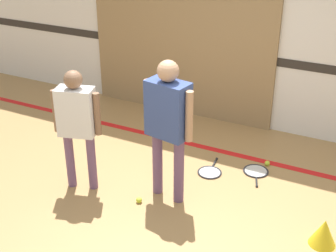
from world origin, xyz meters
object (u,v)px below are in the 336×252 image
object	(u,v)px
racket_spare_on_floor	(256,172)
training_cone	(324,232)
tennis_ball_near_instructor	(139,200)
person_instructor	(168,117)
tennis_ball_by_spare_racket	(267,163)
person_student_left	(77,118)
racket_second_spare	(210,172)

from	to	relation	value
racket_spare_on_floor	training_cone	xyz separation A→B (m)	(0.97, -0.98, 0.13)
racket_spare_on_floor	tennis_ball_near_instructor	world-z (taller)	tennis_ball_near_instructor
person_instructor	tennis_ball_near_instructor	size ratio (longest dim) A/B	24.32
tennis_ball_by_spare_racket	training_cone	world-z (taller)	training_cone
person_student_left	racket_second_spare	bearing A→B (deg)	21.66
racket_second_spare	training_cone	xyz separation A→B (m)	(1.47, -0.72, 0.13)
tennis_ball_near_instructor	training_cone	world-z (taller)	training_cone
person_student_left	training_cone	xyz separation A→B (m)	(2.69, 0.23, -0.74)
training_cone	tennis_ball_near_instructor	bearing A→B (deg)	-173.69
racket_spare_on_floor	tennis_ball_by_spare_racket	distance (m)	0.23
tennis_ball_by_spare_racket	tennis_ball_near_instructor	bearing A→B (deg)	-126.43
person_student_left	tennis_ball_by_spare_racket	size ratio (longest dim) A/B	21.65
person_instructor	person_student_left	xyz separation A→B (m)	(-0.97, -0.28, -0.11)
training_cone	person_instructor	bearing A→B (deg)	178.39
racket_spare_on_floor	tennis_ball_near_instructor	distance (m)	1.54
racket_second_spare	tennis_ball_near_instructor	bearing A→B (deg)	146.70
tennis_ball_by_spare_racket	racket_second_spare	bearing A→B (deg)	-140.65
person_instructor	training_cone	distance (m)	1.91
tennis_ball_near_instructor	tennis_ball_by_spare_racket	bearing A→B (deg)	53.57
racket_spare_on_floor	training_cone	size ratio (longest dim) A/B	1.91
tennis_ball_near_instructor	training_cone	xyz separation A→B (m)	(1.94, 0.21, 0.11)
person_student_left	tennis_ball_near_instructor	size ratio (longest dim) A/B	21.65
person_instructor	racket_spare_on_floor	size ratio (longest dim) A/B	2.97
tennis_ball_near_instructor	tennis_ball_by_spare_racket	size ratio (longest dim) A/B	1.00
person_instructor	training_cone	world-z (taller)	person_instructor
training_cone	person_student_left	bearing A→B (deg)	-175.13
person_student_left	racket_spare_on_floor	xyz separation A→B (m)	(1.71, 1.21, -0.87)
racket_spare_on_floor	training_cone	distance (m)	1.39
racket_second_spare	tennis_ball_by_spare_racket	world-z (taller)	tennis_ball_by_spare_racket
person_instructor	racket_second_spare	distance (m)	1.22
training_cone	racket_spare_on_floor	bearing A→B (deg)	134.76
racket_second_spare	tennis_ball_by_spare_racket	bearing A→B (deg)	-57.67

